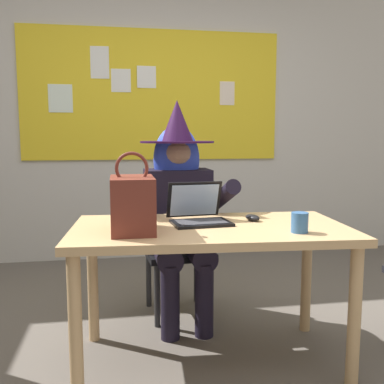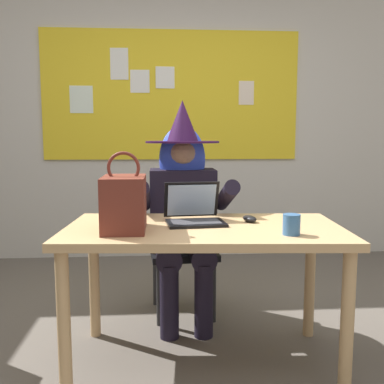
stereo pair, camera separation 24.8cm
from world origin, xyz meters
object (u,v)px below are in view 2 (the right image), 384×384
at_px(laptop, 194,214).
at_px(coffee_mug, 291,225).
at_px(desk_main, 204,244).
at_px(handbag, 124,203).
at_px(computer_mouse, 250,219).
at_px(person_costumed, 183,198).
at_px(chair_at_desk, 181,237).

xyz_separation_m(laptop, coffee_mug, (0.42, -0.32, 0.00)).
bearing_deg(laptop, desk_main, -72.32).
bearing_deg(handbag, computer_mouse, 14.22).
relative_size(desk_main, handbag, 3.76).
xyz_separation_m(desk_main, laptop, (-0.04, 0.10, 0.14)).
bearing_deg(handbag, laptop, 25.48).
height_order(laptop, computer_mouse, laptop).
height_order(handbag, coffee_mug, handbag).
height_order(computer_mouse, handbag, handbag).
bearing_deg(handbag, person_costumed, 64.92).
xyz_separation_m(chair_at_desk, computer_mouse, (0.33, -0.63, 0.24)).
relative_size(handbag, coffee_mug, 3.98).
relative_size(chair_at_desk, person_costumed, 0.64).
distance_m(person_costumed, handbag, 0.75).
relative_size(desk_main, chair_at_desk, 1.60).
height_order(desk_main, laptop, laptop).
distance_m(chair_at_desk, coffee_mug, 1.09).
height_order(desk_main, coffee_mug, coffee_mug).
distance_m(computer_mouse, handbag, 0.67).
xyz_separation_m(chair_at_desk, laptop, (0.04, -0.63, 0.27)).
height_order(desk_main, handbag, handbag).
xyz_separation_m(handbag, coffee_mug, (0.77, -0.15, -0.09)).
distance_m(person_costumed, computer_mouse, 0.61).
relative_size(person_costumed, handbag, 3.69).
height_order(computer_mouse, coffee_mug, coffee_mug).
distance_m(chair_at_desk, person_costumed, 0.31).
distance_m(laptop, handbag, 0.39).
distance_m(desk_main, chair_at_desk, 0.74).
relative_size(person_costumed, laptop, 4.36).
bearing_deg(coffee_mug, handbag, 168.90).
bearing_deg(desk_main, laptop, 113.38).
xyz_separation_m(desk_main, coffee_mug, (0.38, -0.22, 0.14)).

